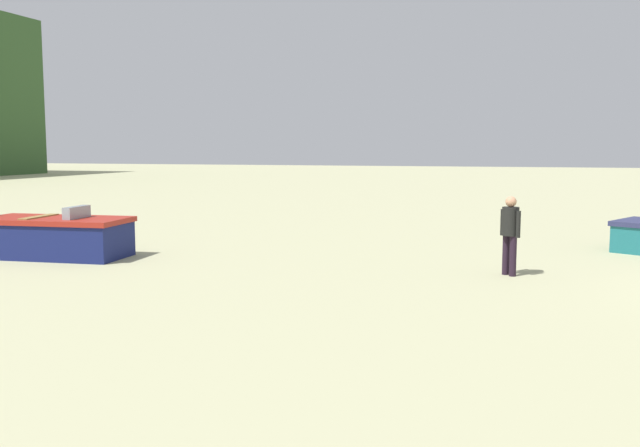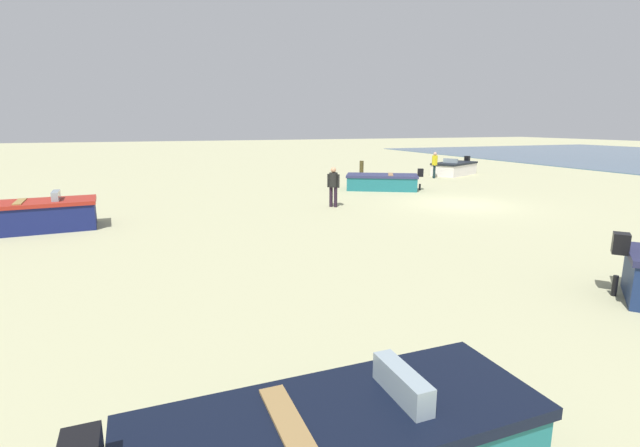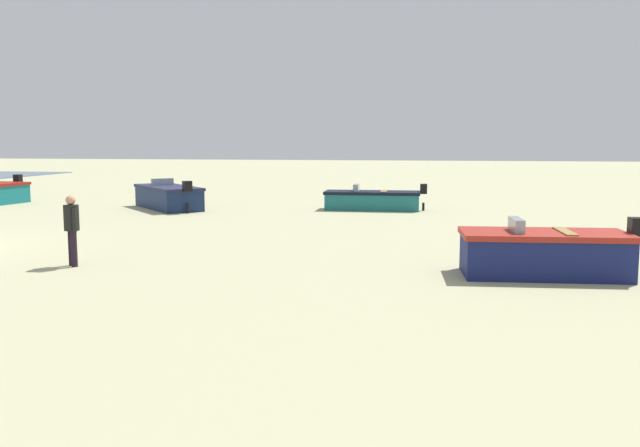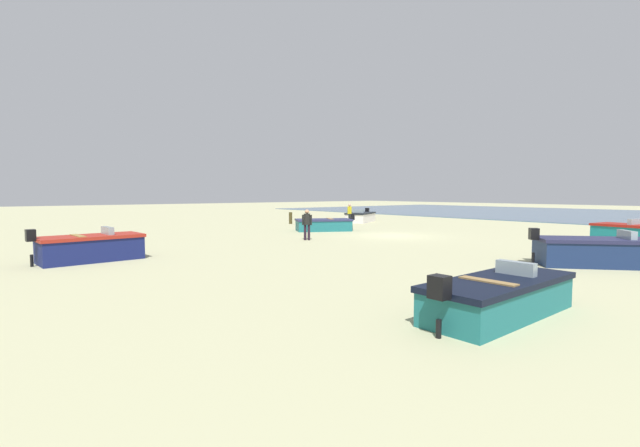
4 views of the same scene
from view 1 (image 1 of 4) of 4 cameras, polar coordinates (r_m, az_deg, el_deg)
The scene contains 2 objects.
boat_navy_5 at distance 17.64m, azimuth -20.88°, elevation -1.02°, with size 1.81×3.76×1.26m.
beach_walker_distant at distance 14.61m, azimuth 15.31°, elevation -0.44°, with size 0.48×0.48×1.62m.
Camera 1 is at (-13.19, 5.07, 2.62)m, focal length 39.07 mm.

